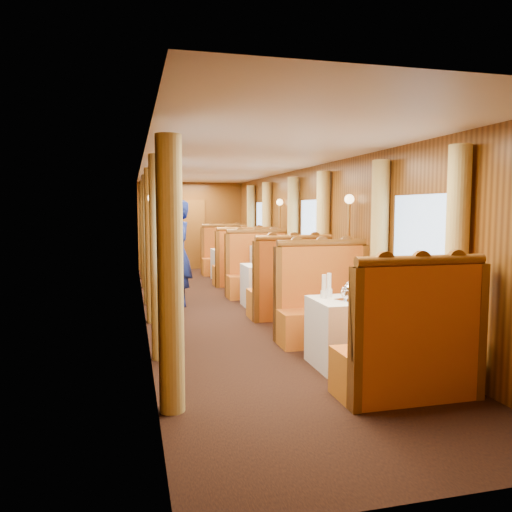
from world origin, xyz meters
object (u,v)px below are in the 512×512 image
object	(u,v)px
banquette_near_fwd	(409,353)
table_far	(234,264)
banquette_far_fwd	(243,267)
banquette_far_aft	(226,258)
rose_vase_far	(233,242)
rose_vase_mid	(275,255)
teapot_left	(348,294)
fruit_plate	(390,298)
table_mid	(273,285)
banquette_mid_aft	(259,275)
tea_tray	(353,300)
teapot_right	(369,295)
banquette_mid_fwd	(290,292)
teapot_back	(350,292)
banquette_near_aft	(325,310)
steward	(179,253)
table_near	(360,332)
passenger	(261,260)

from	to	relation	value
banquette_near_fwd	table_far	bearing A→B (deg)	90.00
table_far	banquette_far_fwd	size ratio (longest dim) A/B	0.78
banquette_far_aft	rose_vase_far	size ratio (longest dim) A/B	3.72
rose_vase_mid	banquette_far_aft	bearing A→B (deg)	90.24
teapot_left	fruit_plate	bearing A→B (deg)	-6.19
table_mid	fruit_plate	distance (m)	3.66
banquette_mid_aft	tea_tray	distance (m)	4.61
banquette_near_fwd	banquette_far_fwd	xyz separation A→B (m)	(0.00, 7.00, 0.00)
table_far	fruit_plate	xyz separation A→B (m)	(0.29, -7.13, 0.39)
tea_tray	teapot_right	bearing A→B (deg)	-26.96
banquette_mid_fwd	teapot_back	distance (m)	2.46
banquette_near_fwd	banquette_mid_fwd	distance (m)	3.50
banquette_near_aft	teapot_back	bearing A→B (deg)	-96.03
rose_vase_mid	teapot_right	bearing A→B (deg)	-89.99
rose_vase_mid	banquette_near_aft	bearing A→B (deg)	-90.45
banquette_near_aft	teapot_right	bearing A→B (deg)	-89.05
banquette_near_fwd	banquette_mid_aft	bearing A→B (deg)	90.00
rose_vase_mid	teapot_back	bearing A→B (deg)	-92.02
teapot_left	steward	bearing A→B (deg)	108.84
banquette_far_aft	teapot_left	distance (m)	8.11
fruit_plate	table_far	bearing A→B (deg)	92.36
teapot_left	teapot_right	distance (m)	0.22
teapot_back	fruit_plate	world-z (taller)	teapot_back
banquette_mid_aft	fruit_plate	world-z (taller)	banquette_mid_aft
rose_vase_far	steward	size ratio (longest dim) A/B	0.19
banquette_mid_fwd	teapot_back	bearing A→B (deg)	-92.38
teapot_back	rose_vase_mid	xyz separation A→B (m)	(0.12, 3.40, 0.11)
rose_vase_mid	table_near	bearing A→B (deg)	-90.32
table_near	rose_vase_mid	world-z (taller)	rose_vase_mid
banquette_mid_aft	rose_vase_far	size ratio (longest dim) A/B	3.72
table_near	table_far	bearing A→B (deg)	90.00
table_far	banquette_far_aft	size ratio (longest dim) A/B	0.78
table_far	tea_tray	world-z (taller)	tea_tray
teapot_left	tea_tray	bearing A→B (deg)	-0.32
banquette_far_aft	teapot_right	xyz separation A→B (m)	(0.02, -8.17, 0.39)
banquette_far_aft	tea_tray	xyz separation A→B (m)	(-0.13, -8.10, 0.33)
banquette_mid_aft	teapot_left	world-z (taller)	banquette_mid_aft
tea_tray	banquette_near_aft	bearing A→B (deg)	83.49
rose_vase_mid	fruit_plate	bearing A→B (deg)	-85.62
table_near	banquette_near_fwd	xyz separation A→B (m)	(0.00, -1.01, 0.05)
table_far	banquette_far_aft	world-z (taller)	banquette_far_aft
teapot_back	steward	xyz separation A→B (m)	(-1.53, 3.89, 0.13)
table_mid	teapot_back	distance (m)	3.47
banquette_near_aft	steward	distance (m)	3.39
table_mid	banquette_far_fwd	size ratio (longest dim) A/B	0.78
banquette_mid_fwd	passenger	distance (m)	1.85
teapot_left	fruit_plate	world-z (taller)	teapot_left
fruit_plate	passenger	world-z (taller)	passenger
banquette_far_fwd	tea_tray	xyz separation A→B (m)	(-0.13, -6.07, 0.33)
table_near	banquette_mid_fwd	world-z (taller)	banquette_mid_fwd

